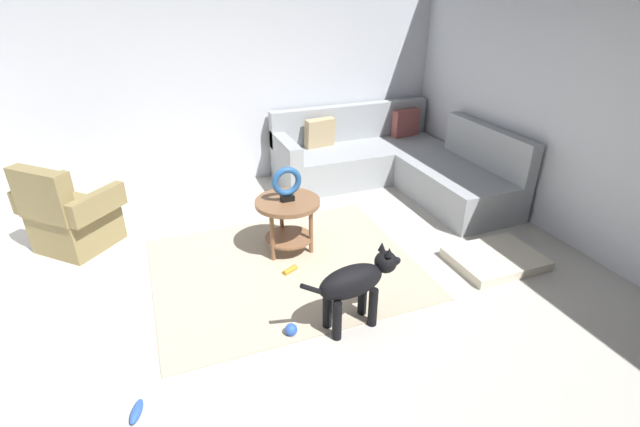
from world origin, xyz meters
name	(u,v)px	position (x,y,z in m)	size (l,w,h in m)	color
ground_plane	(294,324)	(0.00, 0.00, -0.05)	(6.00, 6.00, 0.10)	beige
wall_back	(211,74)	(0.00, 2.94, 1.35)	(6.00, 0.12, 2.70)	silver
wall_right	(620,111)	(2.94, 0.00, 1.35)	(0.12, 6.00, 2.70)	silver
area_rug	(285,268)	(0.15, 0.70, 0.01)	(2.30, 1.90, 0.01)	#BCAD93
sectional_couch	(393,164)	(1.99, 2.02, 0.29)	(2.20, 2.25, 0.88)	#9EA3A8
armchair	(70,218)	(-1.63, 1.80, 0.32)	(0.99, 0.99, 0.88)	olive
side_table	(288,212)	(0.28, 0.97, 0.42)	(0.60, 0.60, 0.54)	brown
torus_sculpture	(287,183)	(0.28, 0.97, 0.71)	(0.28, 0.08, 0.33)	black
dog_bed_mat	(495,259)	(1.98, 0.08, 0.04)	(0.80, 0.60, 0.09)	beige
dog	(356,283)	(0.41, -0.21, 0.38)	(0.85, 0.29, 0.63)	black
dog_toy_ball	(291,330)	(-0.07, -0.16, 0.05)	(0.09, 0.09, 0.09)	blue
dog_toy_rope	(290,270)	(0.17, 0.62, 0.03)	(0.05, 0.05, 0.14)	orange
dog_toy_bone	(137,411)	(-1.16, -0.49, 0.03)	(0.18, 0.06, 0.06)	blue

